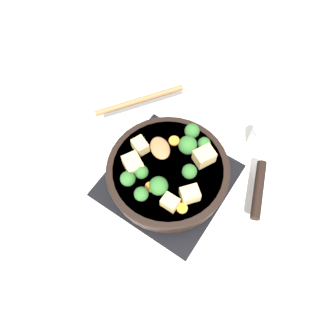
{
  "coord_description": "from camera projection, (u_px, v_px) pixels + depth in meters",
  "views": [
    {
      "loc": [
        -0.29,
        -0.2,
        0.81
      ],
      "look_at": [
        0.0,
        0.0,
        0.08
      ],
      "focal_mm": 35.0,
      "sensor_mm": 36.0,
      "label": 1
    }
  ],
  "objects": [
    {
      "name": "ground_plane",
      "position": [
        168.0,
        180.0,
        0.88
      ],
      "size": [
        2.4,
        2.4,
        0.0
      ],
      "primitive_type": "plane",
      "color": "white"
    },
    {
      "name": "front_burner_grate",
      "position": [
        168.0,
        179.0,
        0.87
      ],
      "size": [
        0.31,
        0.31,
        0.03
      ],
      "color": "black",
      "rests_on": "ground_plane"
    },
    {
      "name": "skillet_pan",
      "position": [
        169.0,
        172.0,
        0.84
      ],
      "size": [
        0.31,
        0.41,
        0.05
      ],
      "color": "black",
      "rests_on": "front_burner_grate"
    },
    {
      "name": "wooden_spoon",
      "position": [
        148.0,
        119.0,
        0.87
      ],
      "size": [
        0.24,
        0.25,
        0.02
      ],
      "color": "olive",
      "rests_on": "skillet_pan"
    },
    {
      "name": "tofu_cube_center_large",
      "position": [
        190.0,
        194.0,
        0.77
      ],
      "size": [
        0.05,
        0.05,
        0.03
      ],
      "primitive_type": "cube",
      "rotation": [
        0.0,
        0.0,
        2.46
      ],
      "color": "#DBB770",
      "rests_on": "skillet_pan"
    },
    {
      "name": "tofu_cube_near_handle",
      "position": [
        133.0,
        165.0,
        0.8
      ],
      "size": [
        0.06,
        0.06,
        0.04
      ],
      "primitive_type": "cube",
      "rotation": [
        0.0,
        0.0,
        4.21
      ],
      "color": "#DBB770",
      "rests_on": "skillet_pan"
    },
    {
      "name": "tofu_cube_east_chunk",
      "position": [
        204.0,
        156.0,
        0.81
      ],
      "size": [
        0.06,
        0.06,
        0.04
      ],
      "primitive_type": "cube",
      "rotation": [
        0.0,
        0.0,
        2.67
      ],
      "color": "#DBB770",
      "rests_on": "skillet_pan"
    },
    {
      "name": "tofu_cube_west_chunk",
      "position": [
        140.0,
        146.0,
        0.82
      ],
      "size": [
        0.04,
        0.05,
        0.03
      ],
      "primitive_type": "cube",
      "rotation": [
        0.0,
        0.0,
        4.31
      ],
      "color": "#DBB770",
      "rests_on": "skillet_pan"
    },
    {
      "name": "tofu_cube_back_piece",
      "position": [
        170.0,
        202.0,
        0.76
      ],
      "size": [
        0.03,
        0.04,
        0.03
      ],
      "primitive_type": "cube",
      "rotation": [
        0.0,
        0.0,
        4.71
      ],
      "color": "#DBB770",
      "rests_on": "skillet_pan"
    },
    {
      "name": "broccoli_floret_near_spoon",
      "position": [
        188.0,
        145.0,
        0.81
      ],
      "size": [
        0.05,
        0.05,
        0.05
      ],
      "color": "#709956",
      "rests_on": "skillet_pan"
    },
    {
      "name": "broccoli_floret_center_top",
      "position": [
        189.0,
        172.0,
        0.78
      ],
      "size": [
        0.04,
        0.04,
        0.04
      ],
      "color": "#709956",
      "rests_on": "skillet_pan"
    },
    {
      "name": "broccoli_floret_east_rim",
      "position": [
        204.0,
        144.0,
        0.82
      ],
      "size": [
        0.03,
        0.03,
        0.04
      ],
      "color": "#709956",
      "rests_on": "skillet_pan"
    },
    {
      "name": "broccoli_floret_west_rim",
      "position": [
        141.0,
        194.0,
        0.76
      ],
      "size": [
        0.03,
        0.03,
        0.04
      ],
      "color": "#709956",
      "rests_on": "skillet_pan"
    },
    {
      "name": "broccoli_floret_north_edge",
      "position": [
        159.0,
        186.0,
        0.76
      ],
      "size": [
        0.05,
        0.05,
        0.05
      ],
      "color": "#709956",
      "rests_on": "skillet_pan"
    },
    {
      "name": "broccoli_floret_south_cluster",
      "position": [
        128.0,
        179.0,
        0.78
      ],
      "size": [
        0.04,
        0.04,
        0.04
      ],
      "color": "#709956",
      "rests_on": "skillet_pan"
    },
    {
      "name": "broccoli_floret_mid_floret",
      "position": [
        191.0,
        131.0,
        0.83
      ],
      "size": [
        0.04,
        0.04,
        0.05
      ],
      "color": "#709956",
      "rests_on": "skillet_pan"
    },
    {
      "name": "broccoli_floret_small_inner",
      "position": [
        142.0,
        172.0,
        0.78
      ],
      "size": [
        0.03,
        0.03,
        0.04
      ],
      "color": "#709956",
      "rests_on": "skillet_pan"
    },
    {
      "name": "carrot_slice_orange_thin",
      "position": [
        150.0,
        187.0,
        0.79
      ],
      "size": [
        0.03,
        0.03,
        0.01
      ],
      "primitive_type": "cylinder",
      "color": "orange",
      "rests_on": "skillet_pan"
    },
    {
      "name": "carrot_slice_near_center",
      "position": [
        182.0,
        208.0,
        0.77
      ],
      "size": [
        0.03,
        0.03,
        0.01
      ],
      "primitive_type": "cylinder",
      "color": "orange",
      "rests_on": "skillet_pan"
    },
    {
      "name": "carrot_slice_edge_slice",
      "position": [
        174.0,
        141.0,
        0.85
      ],
      "size": [
        0.03,
        0.03,
        0.01
      ],
      "primitive_type": "cylinder",
      "color": "orange",
      "rests_on": "skillet_pan"
    },
    {
      "name": "salt_shaker",
      "position": [
        255.0,
        138.0,
        0.89
      ],
      "size": [
        0.04,
        0.04,
        0.09
      ],
      "color": "white",
      "rests_on": "ground_plane"
    }
  ]
}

